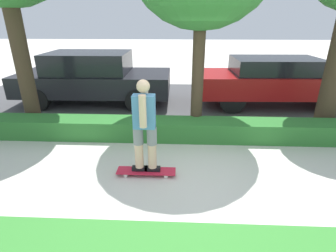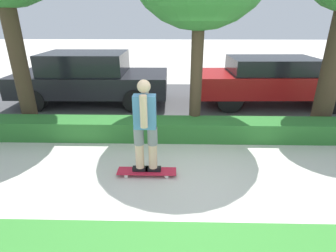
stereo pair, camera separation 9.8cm
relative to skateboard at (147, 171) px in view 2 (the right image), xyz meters
name	(u,v)px [view 2 (the right image)]	position (x,y,z in m)	size (l,w,h in m)	color
ground_plane	(181,179)	(0.58, -0.11, -0.07)	(60.00, 60.00, 0.00)	beige
street_asphalt	(178,103)	(0.58, 4.09, -0.07)	(14.14, 5.00, 0.01)	#474749
hedge_row	(180,129)	(0.58, 1.49, 0.15)	(14.14, 0.60, 0.43)	#2D702D
skateboard	(147,171)	(0.00, 0.00, 0.00)	(1.00, 0.24, 0.08)	red
skater_person	(145,125)	(0.00, 0.00, 0.84)	(0.48, 0.40, 1.56)	black
parked_car_front	(90,77)	(-2.12, 4.10, 0.73)	(4.62, 1.97, 1.54)	black
parked_car_middle	(274,80)	(3.44, 4.03, 0.70)	(4.75, 1.85, 1.42)	maroon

